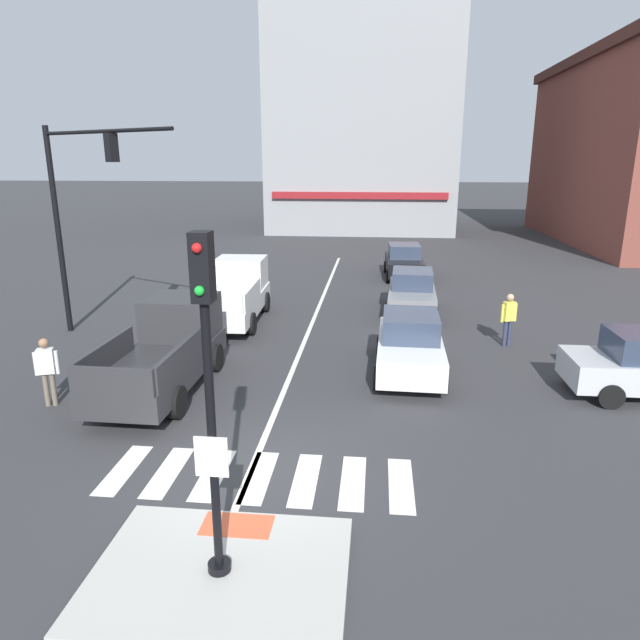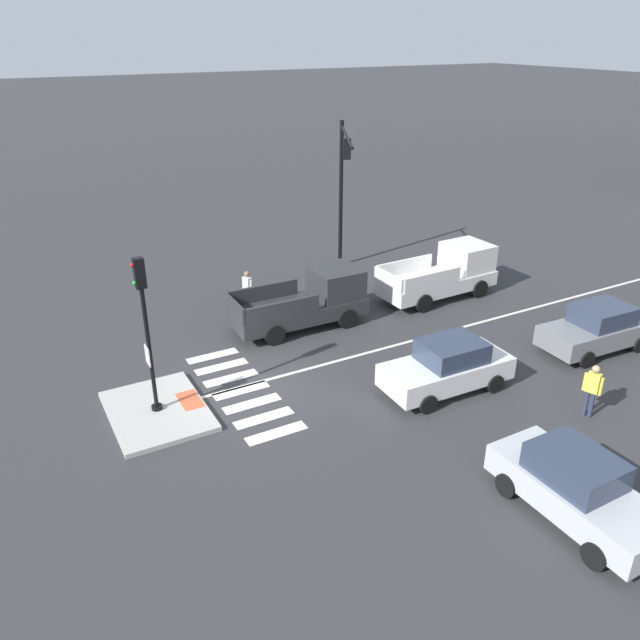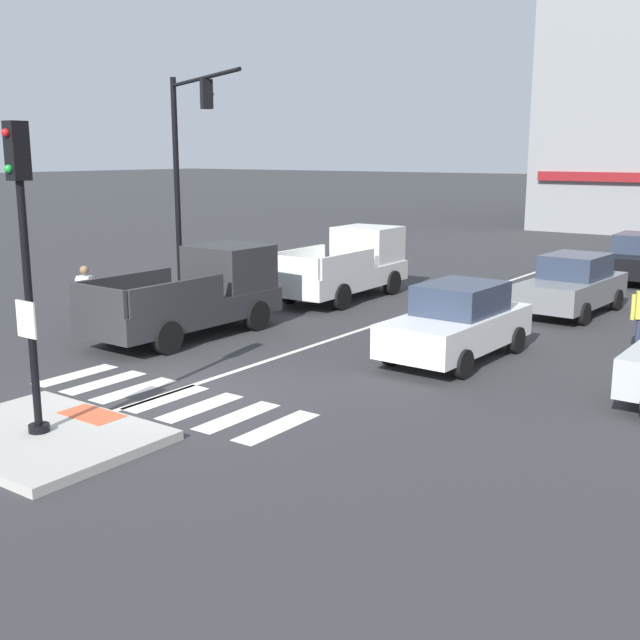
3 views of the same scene
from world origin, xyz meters
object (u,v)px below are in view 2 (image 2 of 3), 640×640
pickup_truck_white_westbound_far (446,273)px  pickup_truck_charcoal_westbound_near (310,301)px  car_silver_cross_right (576,487)px  signal_pole (146,322)px  car_grey_eastbound_far (598,328)px  car_white_eastbound_mid (447,366)px  pedestrian_waiting_far_side (592,387)px  pedestrian_at_curb_left (248,288)px  traffic_light_mast (343,178)px

pickup_truck_white_westbound_far → pickup_truck_charcoal_westbound_near: same height
car_silver_cross_right → pickup_truck_white_westbound_far: (-11.85, 5.88, 0.17)m
signal_pole → pickup_truck_charcoal_westbound_near: bearing=115.4°
car_grey_eastbound_far → car_white_eastbound_mid: (-0.39, -6.32, 0.00)m
car_white_eastbound_mid → pickup_truck_white_westbound_far: size_ratio=0.80×
car_silver_cross_right → pickup_truck_charcoal_westbound_near: pickup_truck_charcoal_westbound_near is taller
car_white_eastbound_mid → pickup_truck_charcoal_westbound_near: bearing=-166.4°
signal_pole → pedestrian_waiting_far_side: (6.17, 10.96, -1.98)m
pickup_truck_white_westbound_far → pickup_truck_charcoal_westbound_near: bearing=-91.7°
car_white_eastbound_mid → pedestrian_waiting_far_side: (3.16, 2.66, 0.17)m
pickup_truck_charcoal_westbound_near → car_grey_eastbound_far: bearing=49.8°
signal_pole → pedestrian_at_curb_left: 7.89m
pedestrian_waiting_far_side → car_white_eastbound_mid: bearing=-140.0°
pedestrian_waiting_far_side → car_silver_cross_right: bearing=-54.5°
car_grey_eastbound_far → pedestrian_waiting_far_side: 4.59m
traffic_light_mast → pickup_truck_white_westbound_far: traffic_light_mast is taller
pickup_truck_charcoal_westbound_near → pedestrian_at_curb_left: pickup_truck_charcoal_westbound_near is taller
pickup_truck_white_westbound_far → car_grey_eastbound_far: bearing=13.0°
car_grey_eastbound_far → pickup_truck_white_westbound_far: (-6.44, -1.48, 0.17)m
car_white_eastbound_mid → pedestrian_at_curb_left: pedestrian_at_curb_left is taller
car_grey_eastbound_far → pickup_truck_charcoal_westbound_near: size_ratio=0.81×
pedestrian_waiting_far_side → pickup_truck_charcoal_westbound_near: bearing=-156.1°
pedestrian_waiting_far_side → signal_pole: bearing=-119.4°
traffic_light_mast → pedestrian_waiting_far_side: (13.52, 0.32, -3.44)m
car_grey_eastbound_far → car_silver_cross_right: bearing=-53.7°
pickup_truck_charcoal_westbound_near → car_silver_cross_right: bearing=2.2°
pickup_truck_charcoal_westbound_near → traffic_light_mast: bearing=137.0°
car_silver_cross_right → pickup_truck_charcoal_westbound_near: 12.05m
traffic_light_mast → pedestrian_at_curb_left: bearing=-71.6°
pedestrian_at_curb_left → car_silver_cross_right: bearing=8.0°
pedestrian_at_curb_left → pickup_truck_charcoal_westbound_near: bearing=33.5°
car_silver_cross_right → car_white_eastbound_mid: size_ratio=0.99×
car_grey_eastbound_far → pedestrian_waiting_far_side: bearing=-52.9°
signal_pole → pedestrian_at_curb_left: size_ratio=2.80×
car_white_eastbound_mid → pickup_truck_white_westbound_far: bearing=141.3°
car_silver_cross_right → pedestrian_waiting_far_side: 4.55m
car_silver_cross_right → pedestrian_at_curb_left: pedestrian_at_curb_left is taller
pickup_truck_white_westbound_far → traffic_light_mast: bearing=-149.9°
traffic_light_mast → car_grey_eastbound_far: (10.75, 3.99, -3.61)m
car_silver_cross_right → car_grey_eastbound_far: same height
pickup_truck_charcoal_westbound_near → pedestrian_waiting_far_side: (9.40, 4.17, 0.00)m
traffic_light_mast → car_white_eastbound_mid: bearing=-12.7°
pickup_truck_white_westbound_far → pedestrian_waiting_far_side: bearing=-13.3°
signal_pole → car_silver_cross_right: bearing=39.5°
traffic_light_mast → pedestrian_at_curb_left: 6.64m
car_silver_cross_right → car_grey_eastbound_far: bearing=126.3°
car_silver_cross_right → pedestrian_at_curb_left: 14.51m
signal_pole → pickup_truck_charcoal_westbound_near: signal_pole is taller
pickup_truck_charcoal_westbound_near → pedestrian_at_curb_left: size_ratio=3.07×
traffic_light_mast → pickup_truck_charcoal_westbound_near: (4.12, -3.85, -3.44)m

